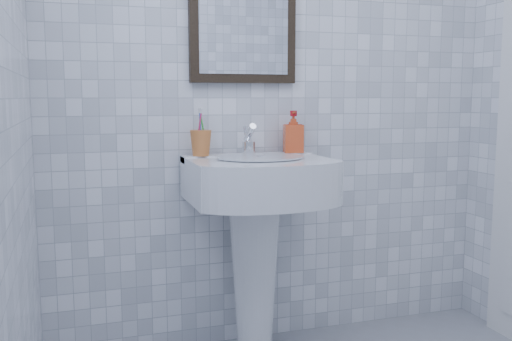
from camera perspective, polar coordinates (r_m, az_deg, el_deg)
name	(u,v)px	position (r m, az deg, el deg)	size (l,w,h in m)	color
wall_back	(279,81)	(2.73, 2.27, 8.91)	(2.20, 0.02, 2.50)	white
washbasin	(256,223)	(2.53, 0.03, -5.30)	(0.60, 0.44, 0.93)	white
faucet	(249,142)	(2.58, -0.72, 2.87)	(0.06, 0.13, 0.14)	white
toothbrush_cup	(201,143)	(2.53, -5.54, 2.75)	(0.09, 0.09, 0.11)	#CB6E31
soap_dispenser	(293,132)	(2.67, 3.76, 3.88)	(0.09, 0.09, 0.19)	red
wall_mirror	(243,14)	(2.68, -1.29, 15.39)	(0.50, 0.04, 0.62)	black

